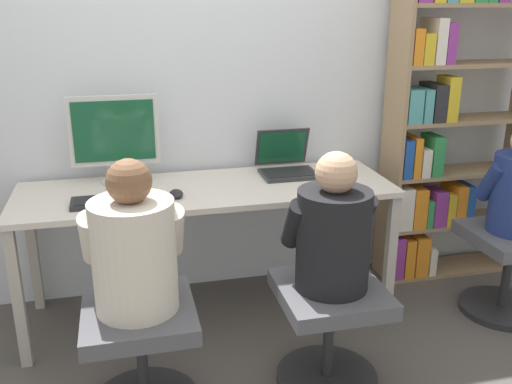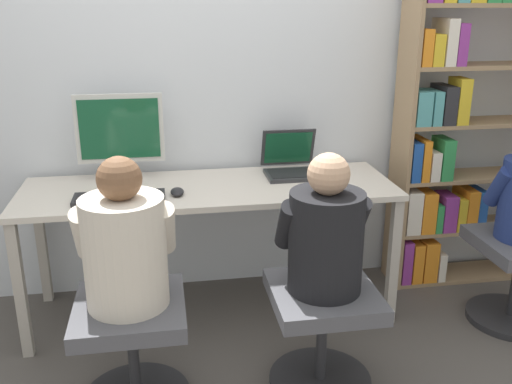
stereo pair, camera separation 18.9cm
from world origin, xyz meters
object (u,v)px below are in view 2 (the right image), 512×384
object	(u,v)px
desktop_monitor	(120,135)
laptop	(292,165)
keyboard	(119,197)
person_at_laptop	(326,234)
bookshelf	(455,128)
office_chair_left	(132,342)
office_chair_right	(322,326)
person_at_monitor	(125,244)

from	to	relation	value
desktop_monitor	laptop	world-z (taller)	desktop_monitor
keyboard	person_at_laptop	world-z (taller)	person_at_laptop
bookshelf	office_chair_left	bearing A→B (deg)	-154.68
keyboard	office_chair_right	size ratio (longest dim) A/B	0.91
desktop_monitor	person_at_monitor	size ratio (longest dim) A/B	0.75
person_at_monitor	bookshelf	xyz separation A→B (m)	(1.86, 0.87, 0.22)
office_chair_left	person_at_laptop	size ratio (longest dim) A/B	0.81
laptop	person_at_laptop	size ratio (longest dim) A/B	0.51
office_chair_right	bookshelf	xyz separation A→B (m)	(1.03, 0.89, 0.67)
laptop	desktop_monitor	bearing A→B (deg)	177.14
desktop_monitor	office_chair_left	size ratio (longest dim) A/B	0.96
laptop	keyboard	xyz separation A→B (m)	(-0.94, -0.29, -0.04)
keyboard	person_at_laptop	size ratio (longest dim) A/B	0.73
laptop	keyboard	distance (m)	0.98
desktop_monitor	keyboard	world-z (taller)	desktop_monitor
keyboard	office_chair_left	xyz separation A→B (m)	(0.05, -0.59, -0.45)
bookshelf	keyboard	bearing A→B (deg)	-171.27
office_chair_right	person_at_monitor	size ratio (longest dim) A/B	0.78
desktop_monitor	office_chair_right	world-z (taller)	desktop_monitor
person_at_monitor	person_at_laptop	xyz separation A→B (m)	(0.83, -0.01, -0.01)
desktop_monitor	laptop	bearing A→B (deg)	-2.86
desktop_monitor	person_at_monitor	distance (m)	0.95
laptop	person_at_monitor	xyz separation A→B (m)	(-0.88, -0.87, -0.04)
laptop	person_at_laptop	world-z (taller)	person_at_laptop
bookshelf	office_chair_right	bearing A→B (deg)	-139.06
keyboard	bookshelf	bearing A→B (deg)	8.73
office_chair_left	office_chair_right	size ratio (longest dim) A/B	1.00
desktop_monitor	bookshelf	distance (m)	1.91
person_at_laptop	keyboard	bearing A→B (deg)	146.01
office_chair_left	person_at_monitor	xyz separation A→B (m)	(-0.00, 0.00, 0.45)
desktop_monitor	office_chair_left	distance (m)	1.15
person_at_monitor	office_chair_right	bearing A→B (deg)	-1.28
person_at_laptop	office_chair_left	bearing A→B (deg)	179.36
office_chair_left	office_chair_right	xyz separation A→B (m)	(0.83, -0.01, 0.00)
office_chair_right	bookshelf	distance (m)	1.52
laptop	person_at_monitor	size ratio (longest dim) A/B	0.50
bookshelf	person_at_laptop	bearing A→B (deg)	-139.20
desktop_monitor	person_at_laptop	world-z (taller)	desktop_monitor
office_chair_left	office_chair_right	world-z (taller)	same
laptop	office_chair_right	xyz separation A→B (m)	(-0.05, -0.88, -0.49)
person_at_monitor	bookshelf	world-z (taller)	bookshelf
office_chair_right	person_at_monitor	bearing A→B (deg)	178.72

